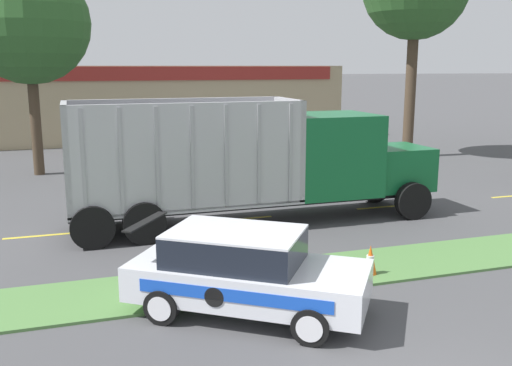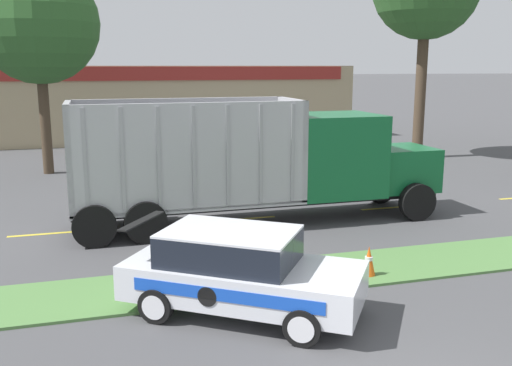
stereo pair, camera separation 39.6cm
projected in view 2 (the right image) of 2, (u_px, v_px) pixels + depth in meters
grass_verge at (287, 276)px, 12.74m from camera, size 120.00×2.14×0.06m
centre_line_3 at (53, 233)px, 16.08m from camera, size 2.40×0.14×0.01m
centre_line_4 at (238, 219)px, 17.56m from camera, size 2.40×0.14×0.01m
centre_line_5 at (394, 207)px, 19.04m from camera, size 2.40×0.14×0.01m
dump_truck_trail at (293, 165)px, 17.24m from camera, size 11.14×2.66×3.70m
rally_car at (239, 271)px, 10.77m from camera, size 4.73×4.10×1.66m
traffic_cone at (369, 262)px, 12.67m from camera, size 0.41×0.41×0.73m
store_building_backdrop at (63, 101)px, 38.02m from camera, size 36.63×12.10×4.65m
tree_behind_centre at (37, 11)px, 23.72m from camera, size 5.08×5.08×10.21m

